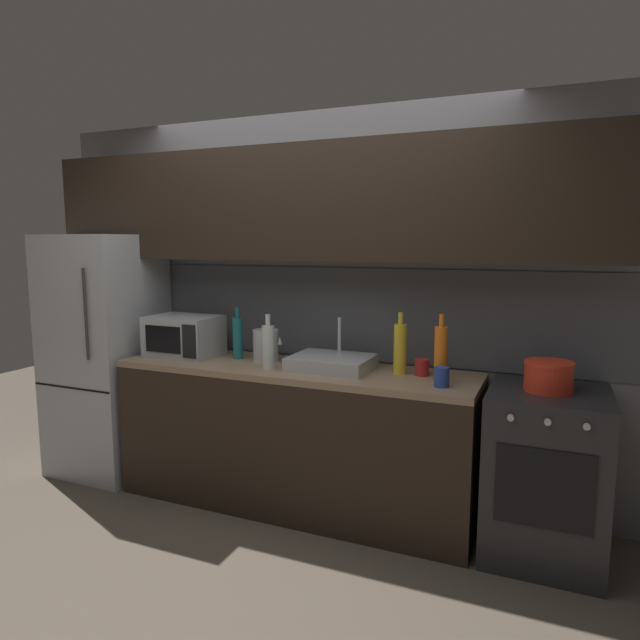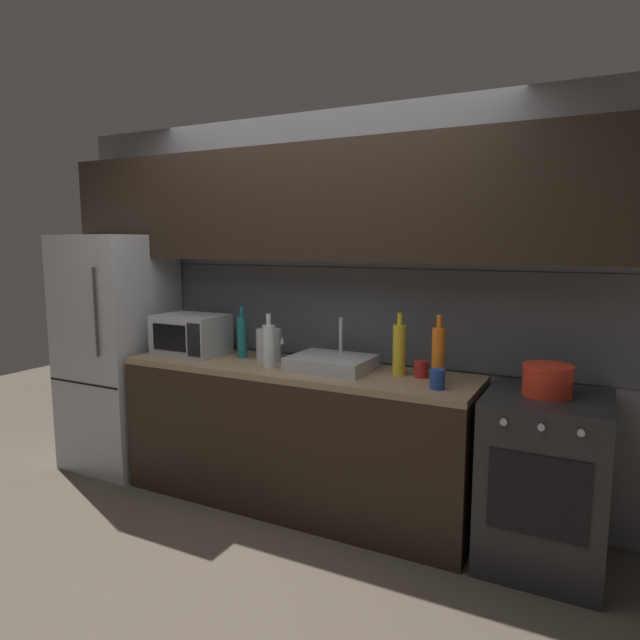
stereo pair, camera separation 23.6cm
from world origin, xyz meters
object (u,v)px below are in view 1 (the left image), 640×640
(kettle, at_px, (266,345))
(mug_blue, at_px, (442,377))
(wine_bottle_teal, at_px, (238,337))
(refrigerator, at_px, (106,354))
(wine_bottle_yellow, at_px, (400,348))
(cooking_pot, at_px, (549,376))
(wine_bottle_clear, at_px, (268,346))
(wine_bottle_orange, at_px, (441,353))
(oven_range, at_px, (545,474))
(microwave, at_px, (184,336))
(mug_red, at_px, (422,367))

(kettle, height_order, mug_blue, kettle)
(wine_bottle_teal, bearing_deg, refrigerator, -176.31)
(wine_bottle_yellow, relative_size, cooking_pot, 1.48)
(wine_bottle_yellow, height_order, mug_blue, wine_bottle_yellow)
(wine_bottle_clear, relative_size, wine_bottle_orange, 0.89)
(wine_bottle_clear, relative_size, wine_bottle_yellow, 0.92)
(wine_bottle_teal, bearing_deg, wine_bottle_yellow, 0.27)
(mug_blue, bearing_deg, kettle, 170.39)
(oven_range, height_order, wine_bottle_teal, wine_bottle_teal)
(wine_bottle_yellow, distance_m, mug_blue, 0.36)
(kettle, bearing_deg, microwave, -175.09)
(refrigerator, distance_m, wine_bottle_clear, 1.41)
(microwave, relative_size, kettle, 2.00)
(mug_red, bearing_deg, wine_bottle_teal, -179.35)
(oven_range, relative_size, wine_bottle_teal, 2.62)
(refrigerator, relative_size, mug_red, 18.13)
(oven_range, xyz_separation_m, wine_bottle_orange, (-0.57, -0.01, 0.61))
(wine_bottle_clear, bearing_deg, wine_bottle_orange, 5.36)
(refrigerator, distance_m, wine_bottle_yellow, 2.18)
(wine_bottle_orange, bearing_deg, mug_blue, -75.36)
(oven_range, relative_size, wine_bottle_clear, 2.70)
(kettle, bearing_deg, mug_red, 0.74)
(wine_bottle_yellow, bearing_deg, kettle, -179.72)
(refrigerator, distance_m, wine_bottle_teal, 1.09)
(refrigerator, bearing_deg, mug_blue, -2.99)
(wine_bottle_clear, distance_m, cooking_pot, 1.58)
(wine_bottle_teal, relative_size, mug_red, 3.63)
(microwave, height_order, mug_red, microwave)
(microwave, bearing_deg, wine_bottle_yellow, 2.15)
(kettle, xyz_separation_m, wine_bottle_clear, (0.11, -0.18, 0.03))
(oven_range, bearing_deg, kettle, 177.61)
(wine_bottle_clear, xyz_separation_m, wine_bottle_teal, (-0.32, 0.18, 0.00))
(wine_bottle_teal, height_order, mug_blue, wine_bottle_teal)
(refrigerator, xyz_separation_m, wine_bottle_clear, (1.39, -0.11, 0.18))
(wine_bottle_teal, bearing_deg, wine_bottle_orange, -3.49)
(wine_bottle_yellow, relative_size, wine_bottle_teal, 1.06)
(kettle, xyz_separation_m, wine_bottle_teal, (-0.21, -0.00, 0.04))
(wine_bottle_clear, height_order, mug_blue, wine_bottle_clear)
(oven_range, bearing_deg, wine_bottle_orange, -178.79)
(refrigerator, height_order, mug_red, refrigerator)
(refrigerator, height_order, wine_bottle_orange, refrigerator)
(kettle, bearing_deg, wine_bottle_teal, -179.76)
(refrigerator, bearing_deg, wine_bottle_orange, -0.31)
(oven_range, xyz_separation_m, mug_blue, (-0.54, -0.13, 0.50))
(mug_red, xyz_separation_m, cooking_pot, (0.68, -0.08, 0.03))
(wine_bottle_orange, bearing_deg, cooking_pot, 1.37)
(wine_bottle_clear, xyz_separation_m, cooking_pot, (1.58, 0.11, -0.06))
(mug_red, bearing_deg, cooking_pot, -6.97)
(wine_bottle_yellow, height_order, mug_red, wine_bottle_yellow)
(refrigerator, relative_size, wine_bottle_yellow, 4.72)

